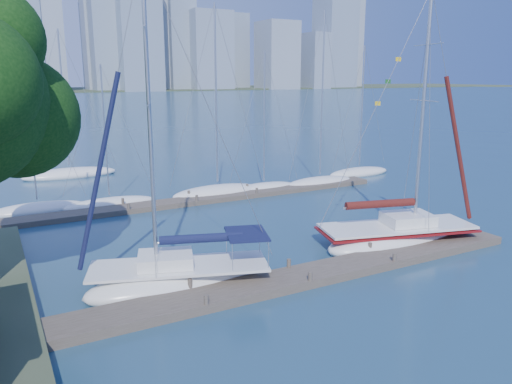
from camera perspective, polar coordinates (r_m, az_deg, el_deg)
ground at (r=23.56m, az=4.92°, el=-10.16°), size 700.00×700.00×0.00m
near_dock at (r=23.48m, az=4.93°, el=-9.71°), size 26.00×2.00×0.40m
far_dock at (r=37.89m, az=-5.82°, el=-0.82°), size 30.00×1.80×0.36m
far_shore at (r=338.35m, az=-26.75°, el=10.26°), size 800.00×100.00×1.50m
sailboat_navy at (r=22.87m, az=-8.79°, el=-7.89°), size 9.00×5.35×14.62m
sailboat_maroon at (r=29.25m, az=15.85°, el=-3.74°), size 9.78×5.34×14.30m
bg_boat_0 at (r=37.95m, az=-23.65°, el=-1.78°), size 6.68×2.73×11.39m
bg_boat_1 at (r=37.86m, az=-16.36°, el=-1.26°), size 6.81×4.50×10.34m
bg_boat_2 at (r=39.65m, az=-4.39°, el=0.03°), size 7.84×3.69×14.90m
bg_boat_3 at (r=41.30m, az=0.92°, el=0.49°), size 6.26×2.61×11.49m
bg_boat_4 at (r=43.59m, az=7.28°, el=1.14°), size 6.95×2.89×14.79m
bg_boat_5 at (r=48.79m, az=11.69°, el=2.22°), size 6.87×2.64×12.29m
bg_boat_6 at (r=50.00m, az=-20.49°, el=1.96°), size 8.73×3.54×13.70m
skyline at (r=311.29m, az=-23.13°, el=16.93°), size 503.36×51.31×124.69m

